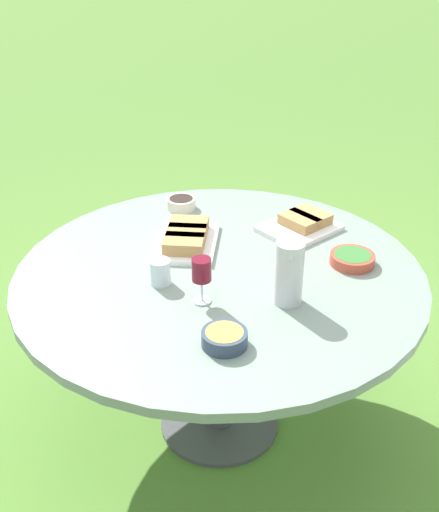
{
  "coord_description": "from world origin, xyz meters",
  "views": [
    {
      "loc": [
        2.01,
        0.11,
        1.94
      ],
      "look_at": [
        0.0,
        0.0,
        0.81
      ],
      "focal_mm": 45.0,
      "sensor_mm": 36.0,
      "label": 1
    }
  ],
  "objects": [
    {
      "name": "wine_glass",
      "position": [
        0.21,
        -0.05,
        0.87
      ],
      "size": [
        0.07,
        0.07,
        0.16
      ],
      "color": "silver",
      "rests_on": "dining_table"
    },
    {
      "name": "bowl_fries",
      "position": [
        0.44,
        0.04,
        0.78
      ],
      "size": [
        0.14,
        0.14,
        0.05
      ],
      "color": "#334256",
      "rests_on": "dining_table"
    },
    {
      "name": "bowl_olives",
      "position": [
        -0.52,
        -0.2,
        0.78
      ],
      "size": [
        0.12,
        0.12,
        0.05
      ],
      "color": "beige",
      "rests_on": "dining_table"
    },
    {
      "name": "platter_bread_main",
      "position": [
        -0.19,
        -0.14,
        0.78
      ],
      "size": [
        0.34,
        0.24,
        0.07
      ],
      "color": "white",
      "rests_on": "dining_table"
    },
    {
      "name": "water_pitcher",
      "position": [
        0.19,
        0.24,
        0.86
      ],
      "size": [
        0.1,
        0.1,
        0.22
      ],
      "color": "silver",
      "rests_on": "dining_table"
    },
    {
      "name": "ground_plane",
      "position": [
        0.0,
        0.0,
        0.0
      ],
      "size": [
        40.0,
        40.0,
        0.0
      ],
      "primitive_type": "plane",
      "color": "#5B8C38"
    },
    {
      "name": "dining_table",
      "position": [
        0.0,
        0.0,
        0.66
      ],
      "size": [
        1.49,
        1.49,
        0.75
      ],
      "color": "#4C4C51",
      "rests_on": "ground_plane"
    },
    {
      "name": "bowl_salad",
      "position": [
        -0.08,
        0.49,
        0.77
      ],
      "size": [
        0.16,
        0.16,
        0.04
      ],
      "color": "#B74733",
      "rests_on": "dining_table"
    },
    {
      "name": "cup_water_near",
      "position": [
        0.1,
        -0.2,
        0.8
      ],
      "size": [
        0.07,
        0.07,
        0.09
      ],
      "color": "silver",
      "rests_on": "dining_table"
    },
    {
      "name": "platter_charcuterie",
      "position": [
        -0.35,
        0.32,
        0.78
      ],
      "size": [
        0.37,
        0.38,
        0.06
      ],
      "color": "white",
      "rests_on": "dining_table"
    }
  ]
}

